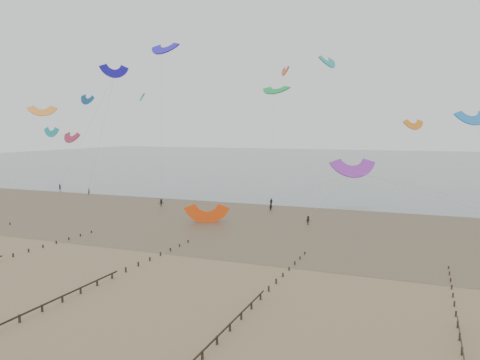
# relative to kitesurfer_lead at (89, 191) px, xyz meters

# --- Properties ---
(ground) EXTENTS (500.00, 500.00, 0.00)m
(ground) POSITION_rel_kitesurfer_lead_xyz_m (44.84, -48.79, -0.83)
(ground) COLOR brown
(ground) RESTS_ON ground
(sea_and_shore) EXTENTS (500.00, 665.00, 0.03)m
(sea_and_shore) POSITION_rel_kitesurfer_lead_xyz_m (40.77, -14.39, -0.82)
(sea_and_shore) COLOR #475654
(sea_and_shore) RESTS_ON ground
(groynes) EXTENTS (72.16, 50.16, 1.00)m
(groynes) POSITION_rel_kitesurfer_lead_xyz_m (48.84, -67.84, -0.36)
(groynes) COLOR black
(groynes) RESTS_ON ground
(kitesurfer_lead) EXTENTS (0.70, 0.56, 1.66)m
(kitesurfer_lead) POSITION_rel_kitesurfer_lead_xyz_m (0.00, 0.00, 0.00)
(kitesurfer_lead) COLOR black
(kitesurfer_lead) RESTS_ON ground
(kitesurfers) EXTENTS (112.94, 24.18, 1.84)m
(kitesurfers) POSITION_rel_kitesurfer_lead_xyz_m (62.40, -3.96, 0.02)
(kitesurfers) COLOR black
(kitesurfers) RESTS_ON ground
(grounded_kite) EXTENTS (8.35, 7.46, 3.80)m
(grounded_kite) POSITION_rel_kitesurfer_lead_xyz_m (44.81, -21.90, -0.83)
(grounded_kite) COLOR #FF4D10
(grounded_kite) RESTS_ON ground
(kites_airborne) EXTENTS (242.44, 127.21, 39.48)m
(kites_airborne) POSITION_rel_kitesurfer_lead_xyz_m (33.55, 40.62, 21.17)
(kites_airborne) COLOR #1F14C7
(kites_airborne) RESTS_ON ground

